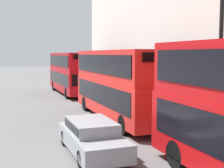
{
  "coord_description": "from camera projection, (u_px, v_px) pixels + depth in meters",
  "views": [
    {
      "loc": [
        -5.25,
        0.45,
        3.96
      ],
      "look_at": [
        0.48,
        16.03,
        2.36
      ],
      "focal_mm": 50.0,
      "sensor_mm": 36.0,
      "label": 1
    }
  ],
  "objects": [
    {
      "name": "bus_second_in_queue",
      "position": [
        119.0,
        81.0,
        18.73
      ],
      "size": [
        2.59,
        10.2,
        4.17
      ],
      "color": "red",
      "rests_on": "ground"
    },
    {
      "name": "bus_third_in_queue",
      "position": [
        71.0,
        71.0,
        30.95
      ],
      "size": [
        2.59,
        10.04,
        4.06
      ],
      "color": "#A80F14",
      "rests_on": "ground"
    },
    {
      "name": "car_hatchback",
      "position": [
        92.0,
        136.0,
        12.44
      ],
      "size": [
        1.83,
        4.57,
        1.32
      ],
      "color": "gray",
      "rests_on": "ground"
    },
    {
      "name": "street_lamp",
      "position": [
        221.0,
        45.0,
        13.07
      ],
      "size": [
        0.44,
        0.44,
        7.1
      ],
      "color": "black",
      "rests_on": "ground"
    }
  ]
}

